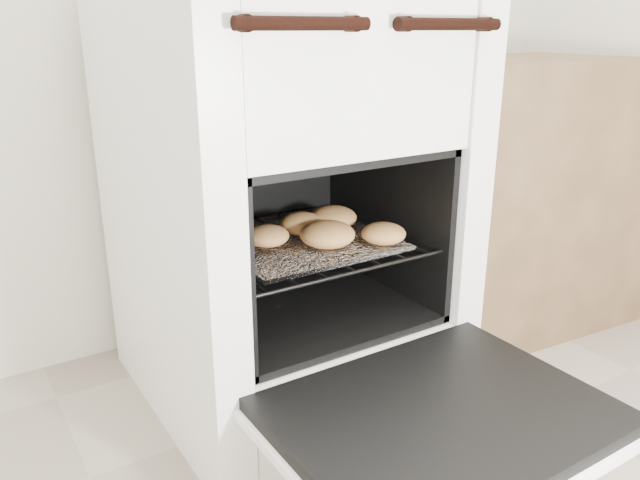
{
  "coord_description": "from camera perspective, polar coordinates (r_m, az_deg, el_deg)",
  "views": [
    {
      "loc": [
        -0.5,
        -0.1,
        0.87
      ],
      "look_at": [
        0.18,
        0.97,
        0.44
      ],
      "focal_mm": 35.0,
      "sensor_mm": 36.0,
      "label": 1
    }
  ],
  "objects": [
    {
      "name": "baked_rolls",
      "position": [
        1.41,
        -1.06,
        1.12
      ],
      "size": [
        0.41,
        0.37,
        0.06
      ],
      "color": "tan",
      "rests_on": "foil_sheet"
    },
    {
      "name": "oven_door",
      "position": [
        1.16,
        10.98,
        -15.73
      ],
      "size": [
        0.59,
        0.46,
        0.04
      ],
      "color": "black",
      "rests_on": "stove"
    },
    {
      "name": "foil_sheet",
      "position": [
        1.4,
        -1.45,
        -0.19
      ],
      "size": [
        0.37,
        0.33,
        0.01
      ],
      "primitive_type": "cube",
      "color": "white",
      "rests_on": "oven_rack"
    },
    {
      "name": "stove",
      "position": [
        1.46,
        -3.41,
        3.75
      ],
      "size": [
        0.66,
        0.73,
        1.01
      ],
      "color": "white",
      "rests_on": "ground"
    },
    {
      "name": "counter",
      "position": [
        1.97,
        15.88,
        4.09
      ],
      "size": [
        0.84,
        0.59,
        0.79
      ],
      "primitive_type": "cube",
      "rotation": [
        0.0,
        0.0,
        -0.08
      ],
      "color": "brown",
      "rests_on": "ground"
    },
    {
      "name": "oven_rack",
      "position": [
        1.42,
        -1.91,
        -0.2
      ],
      "size": [
        0.48,
        0.46,
        0.01
      ],
      "color": "black",
      "rests_on": "stove"
    }
  ]
}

